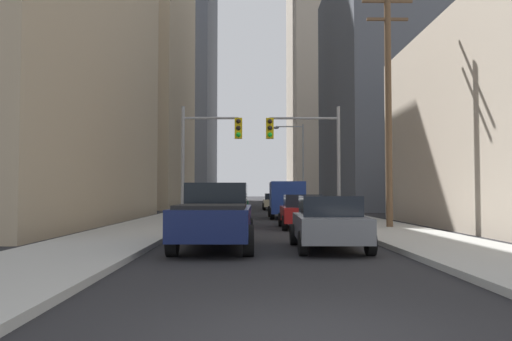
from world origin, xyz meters
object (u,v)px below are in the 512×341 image
at_px(sedan_maroon, 228,210).
at_px(sedan_beige, 273,202).
at_px(traffic_signal_near_left, 208,145).
at_px(sedan_green, 237,203).
at_px(sedan_red, 302,211).
at_px(traffic_signal_near_right, 307,145).
at_px(pickup_truck_navy, 215,216).
at_px(sedan_grey, 329,222).
at_px(cargo_van_blue, 286,198).

distance_m(sedan_maroon, sedan_beige, 22.95).
bearing_deg(traffic_signal_near_left, sedan_beige, 78.56).
relative_size(sedan_green, traffic_signal_near_left, 0.70).
height_order(sedan_red, traffic_signal_near_right, traffic_signal_near_right).
height_order(pickup_truck_navy, traffic_signal_near_left, traffic_signal_near_left).
xyz_separation_m(traffic_signal_near_left, traffic_signal_near_right, (5.02, 0.00, 0.03)).
height_order(pickup_truck_navy, sedan_beige, pickup_truck_navy).
bearing_deg(sedan_grey, traffic_signal_near_left, 110.57).
distance_m(traffic_signal_near_left, traffic_signal_near_right, 5.02).
bearing_deg(cargo_van_blue, pickup_truck_navy, -100.94).
xyz_separation_m(sedan_grey, traffic_signal_near_right, (0.71, 11.49, 3.27)).
relative_size(pickup_truck_navy, traffic_signal_near_right, 0.91).
bearing_deg(sedan_red, sedan_maroon, 157.14).
bearing_deg(pickup_truck_navy, cargo_van_blue, 79.06).
bearing_deg(pickup_truck_navy, sedan_red, 67.74).
relative_size(sedan_maroon, sedan_green, 1.00).
bearing_deg(traffic_signal_near_left, sedan_green, 86.05).
bearing_deg(traffic_signal_near_right, sedan_green, 103.79).
bearing_deg(sedan_green, pickup_truck_navy, -90.02).
bearing_deg(sedan_red, sedan_beige, 90.32).
distance_m(pickup_truck_navy, cargo_van_blue, 17.45).
bearing_deg(traffic_signal_near_left, traffic_signal_near_right, 0.00).
xyz_separation_m(sedan_red, sedan_beige, (-0.14, 24.15, 0.00)).
height_order(cargo_van_blue, traffic_signal_near_left, traffic_signal_near_left).
xyz_separation_m(sedan_red, traffic_signal_near_right, (0.57, 2.85, 3.27)).
xyz_separation_m(pickup_truck_navy, sedan_beige, (3.22, 32.34, -0.16)).
bearing_deg(sedan_beige, sedan_grey, -90.00).
relative_size(cargo_van_blue, traffic_signal_near_left, 0.87).
relative_size(sedan_maroon, sedan_beige, 1.01).
xyz_separation_m(sedan_grey, traffic_signal_near_left, (-4.31, 11.49, 3.24)).
xyz_separation_m(sedan_maroon, sedan_green, (0.03, 17.40, 0.00)).
distance_m(pickup_truck_navy, sedan_grey, 3.25).
distance_m(sedan_grey, traffic_signal_near_left, 12.69).
distance_m(pickup_truck_navy, sedan_green, 27.02).
height_order(cargo_van_blue, sedan_beige, cargo_van_blue).
height_order(sedan_maroon, traffic_signal_near_left, traffic_signal_near_left).
distance_m(sedan_grey, traffic_signal_near_right, 11.97).
bearing_deg(traffic_signal_near_right, sedan_red, -101.42).
bearing_deg(sedan_maroon, cargo_van_blue, 66.04).
xyz_separation_m(sedan_beige, sedan_green, (-3.21, -5.33, 0.00)).
height_order(sedan_maroon, traffic_signal_near_right, traffic_signal_near_right).
distance_m(sedan_beige, sedan_green, 6.22).
bearing_deg(sedan_red, sedan_green, 100.08).
height_order(sedan_grey, traffic_signal_near_right, traffic_signal_near_right).
bearing_deg(sedan_maroon, sedan_grey, -72.15).
bearing_deg(sedan_grey, sedan_beige, 90.00).
bearing_deg(sedan_red, traffic_signal_near_right, 78.58).
bearing_deg(sedan_red, traffic_signal_near_left, 147.40).
xyz_separation_m(cargo_van_blue, sedan_maroon, (-3.34, -7.51, -0.52)).
height_order(pickup_truck_navy, sedan_red, pickup_truck_navy).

